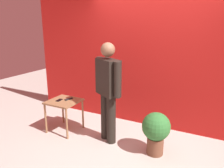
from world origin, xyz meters
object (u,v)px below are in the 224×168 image
at_px(standing_person, 108,88).
at_px(cell_phone, 59,100).
at_px(potted_plant, 156,130).
at_px(tv_remote, 69,99).
at_px(side_table, 64,105).

bearing_deg(standing_person, cell_phone, -174.76).
relative_size(standing_person, potted_plant, 2.48).
bearing_deg(standing_person, tv_remote, 178.03).
relative_size(side_table, tv_remote, 3.55).
height_order(side_table, tv_remote, tv_remote).
distance_m(cell_phone, tv_remote, 0.18).
height_order(side_table, potted_plant, potted_plant).
distance_m(side_table, tv_remote, 0.14).
height_order(standing_person, tv_remote, standing_person).
distance_m(side_table, potted_plant, 1.77).
height_order(standing_person, cell_phone, standing_person).
bearing_deg(tv_remote, potted_plant, 9.82).
height_order(standing_person, potted_plant, standing_person).
xyz_separation_m(side_table, potted_plant, (1.77, 0.03, -0.11)).
bearing_deg(tv_remote, standing_person, 10.13).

